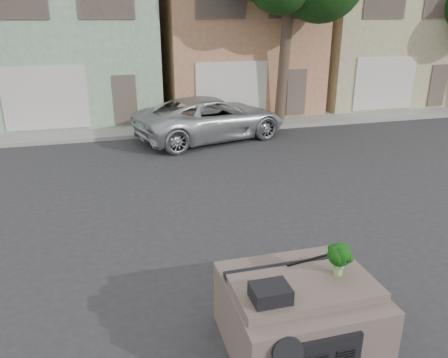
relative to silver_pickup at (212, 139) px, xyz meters
name	(u,v)px	position (x,y,z in m)	size (l,w,h in m)	color
ground_plane	(236,245)	(-1.51, -8.26, 0.00)	(120.00, 120.00, 0.00)	#303033
sidewalk	(165,126)	(-1.51, 2.24, 0.07)	(40.00, 3.00, 0.15)	gray
townhouse_mint	(72,32)	(-5.01, 6.24, 3.77)	(7.20, 8.20, 7.55)	#90B592
townhouse_tan	(230,30)	(2.49, 6.24, 3.77)	(7.20, 8.20, 7.55)	tan
townhouse_beige	(363,29)	(9.99, 6.24, 3.77)	(7.20, 8.20, 7.55)	tan
silver_pickup	(212,139)	(0.00, 0.00, 0.00)	(2.68, 5.81, 1.62)	#B9BDC1
tree_near	(286,21)	(3.49, 1.54, 4.25)	(4.40, 4.00, 8.50)	#14350F
car_dashboard	(298,312)	(-1.51, -11.26, 0.56)	(2.00, 1.80, 1.12)	#65554D
instrument_hump	(270,293)	(-2.09, -11.61, 1.22)	(0.48, 0.38, 0.20)	black
wiper_arm	(308,260)	(-1.23, -10.88, 1.13)	(0.70, 0.03, 0.02)	black
broccoli	(339,259)	(-0.98, -11.31, 1.36)	(0.39, 0.39, 0.48)	#0C370B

